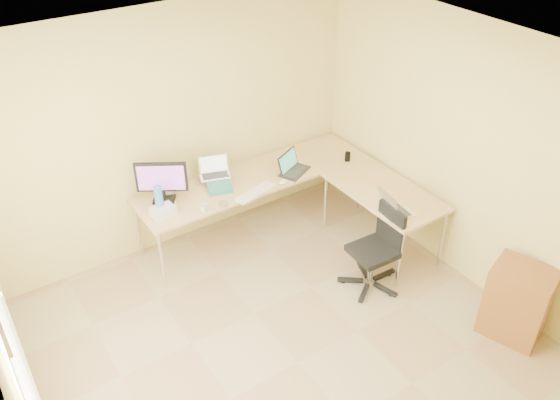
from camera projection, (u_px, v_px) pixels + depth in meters
floor at (298, 363)px, 5.06m from camera, size 4.50×4.50×0.00m
ceiling at (305, 83)px, 3.62m from camera, size 4.50×4.50×0.00m
wall_back at (172, 132)px, 5.89m from camera, size 4.50×0.00×4.50m
wall_left at (8, 371)px, 3.37m from camera, size 0.00×4.50×4.50m
wall_right at (487, 167)px, 5.31m from camera, size 0.00×4.50×4.50m
desk_main at (256, 204)px, 6.47m from camera, size 2.65×0.70×0.73m
desk_return at (381, 219)px, 6.23m from camera, size 0.70×1.30×0.73m
monitor at (162, 182)px, 5.76m from camera, size 0.52×0.41×0.44m
book_stack at (219, 184)px, 6.08m from camera, size 0.34×0.39×0.06m
laptop_center at (215, 168)px, 6.10m from camera, size 0.39×0.34×0.21m
laptop_black at (295, 163)px, 6.28m from camera, size 0.43×0.39×0.22m
keyboard at (256, 193)px, 5.98m from camera, size 0.51×0.26×0.02m
mouse at (283, 182)px, 6.13m from camera, size 0.12×0.10×0.04m
mug at (204, 208)px, 5.68m from camera, size 0.11×0.11×0.08m
cd_stack at (223, 204)px, 5.80m from camera, size 0.14×0.14×0.03m
water_bottle at (159, 199)px, 5.63m from camera, size 0.10×0.10×0.29m
papers at (165, 201)px, 5.86m from camera, size 0.26×0.32×0.01m
white_box at (163, 211)px, 5.65m from camera, size 0.24×0.18×0.08m
desk_fan at (167, 183)px, 5.90m from camera, size 0.22×0.22×0.27m
black_cup at (348, 157)px, 6.52m from camera, size 0.08×0.08×0.10m
laptop_return at (397, 203)px, 5.62m from camera, size 0.37×0.31×0.23m
office_chair at (373, 245)px, 5.64m from camera, size 0.55×0.55×0.87m
cabinet at (517, 302)px, 5.18m from camera, size 0.56×0.62×0.72m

